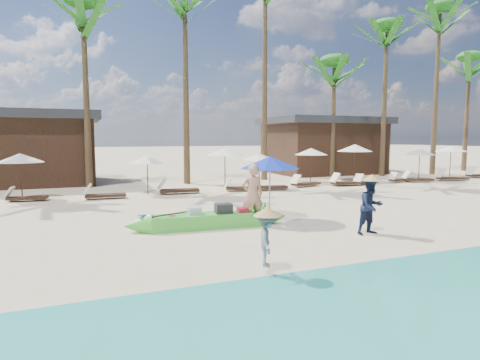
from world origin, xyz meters
name	(u,v)px	position (x,y,z in m)	size (l,w,h in m)	color
ground	(240,244)	(0.00, 0.00, 0.00)	(240.00, 240.00, 0.00)	beige
wet_sand_strip	(368,328)	(0.00, -5.00, 0.00)	(240.00, 4.50, 0.01)	tan
green_canoe	(209,220)	(-0.18, 2.10, 0.24)	(5.71, 0.99, 0.73)	green
tourist	(252,195)	(1.19, 1.93, 0.97)	(0.71, 0.46, 1.94)	tan
vendor_green	(371,206)	(3.85, -0.41, 0.80)	(0.78, 0.61, 1.61)	#141D38
vendor_yellow	(267,240)	(-0.38, -2.41, 0.72)	(0.70, 0.40, 1.09)	gray
blue_umbrella	(270,162)	(2.05, 2.48, 1.93)	(1.99, 1.99, 2.14)	#99999E
resort_parasol_4	(20,158)	(-6.25, 10.50, 1.87)	(2.01, 2.01, 2.07)	#3C2218
lounger_4_right	(24,197)	(-6.11, 10.01, 0.19)	(1.75, 0.81, 0.57)	#3C2218
resort_parasol_5	(147,159)	(-0.77, 10.23, 1.71)	(1.85, 1.85, 1.90)	#3C2218
lounger_5_left	(102,194)	(-2.92, 9.47, 0.21)	(1.87, 0.66, 0.63)	#3C2218
resort_parasol_6	(225,152)	(3.68, 11.49, 1.99)	(2.15, 2.15, 2.21)	#3C2218
lounger_6_left	(176,189)	(0.54, 9.86, 0.23)	(2.05, 0.81, 0.68)	#3C2218
lounger_6_right	(240,187)	(3.84, 9.67, 0.20)	(1.84, 1.08, 0.60)	#3C2218
resort_parasol_7	(259,157)	(5.24, 10.31, 1.73)	(1.87, 1.87, 1.92)	#3C2218
lounger_7_left	(267,186)	(5.31, 9.44, 0.22)	(2.00, 0.93, 0.65)	#3C2218
lounger_7_right	(304,183)	(7.94, 10.08, 0.21)	(1.93, 0.89, 0.63)	#3C2218
resort_parasol_8	(311,152)	(9.39, 11.78, 1.92)	(2.06, 2.06, 2.12)	#3C2218
lounger_8_left	(345,182)	(10.35, 9.58, 0.22)	(2.02, 0.76, 0.67)	#3C2218
resort_parasol_9	(355,148)	(12.41, 11.47, 2.11)	(2.28, 2.28, 2.34)	#3C2218
lounger_9_left	(365,181)	(11.76, 9.60, 0.20)	(1.84, 0.95, 0.60)	#3C2218
lounger_9_right	(400,179)	(14.72, 9.96, 0.19)	(1.69, 0.61, 0.56)	#3C2218
resort_parasol_10	(420,152)	(16.82, 10.49, 1.84)	(1.98, 1.98, 2.04)	#3C2218
lounger_10_left	(416,179)	(15.64, 9.54, 0.21)	(1.96, 1.15, 0.64)	#3C2218
lounger_10_right	(450,177)	(18.29, 9.31, 0.23)	(2.08, 1.20, 0.67)	#3C2218
resort_parasol_11	(451,149)	(20.79, 11.51, 2.00)	(2.15, 2.15, 2.21)	#3C2218
lounger_11_left	(478,175)	(21.85, 10.15, 0.21)	(1.95, 0.84, 0.64)	#3C2218
palm_3	(84,29)	(-3.36, 14.27, 8.58)	(2.08, 2.08, 10.52)	brown
palm_4	(185,22)	(2.15, 14.01, 9.45)	(2.08, 2.08, 11.70)	brown
palm_5	(265,10)	(7.45, 14.38, 10.82)	(2.08, 2.08, 13.60)	brown
palm_6	(334,76)	(12.84, 14.52, 7.05)	(2.08, 2.08, 8.51)	brown
palm_7	(386,49)	(16.57, 13.68, 8.99)	(2.08, 2.08, 11.08)	brown
palm_8	(439,36)	(21.07, 13.33, 10.18)	(2.08, 2.08, 12.70)	brown
palm_9	(469,73)	(26.21, 14.81, 8.06)	(2.08, 2.08, 9.82)	brown
pavilion_west	(2,147)	(-8.00, 17.50, 2.19)	(10.80, 6.60, 4.30)	#3C2218
pavilion_east	(323,145)	(14.00, 17.50, 2.20)	(8.80, 6.60, 4.30)	#3C2218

